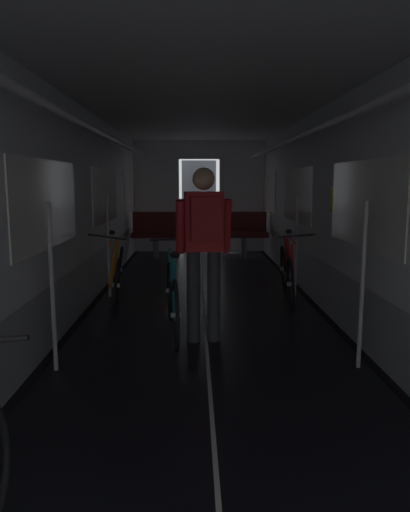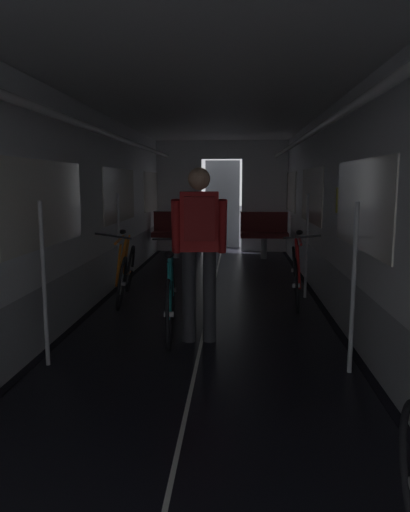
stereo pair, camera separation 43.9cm
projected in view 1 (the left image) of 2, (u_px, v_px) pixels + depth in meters
train_car_shell at (204, 168)px, 5.26m from camera, size 3.14×12.34×2.57m
bench_seat_far_left at (156, 230)px, 9.83m from camera, size 0.98×0.51×0.95m
bench_seat_far_right at (243, 230)px, 9.87m from camera, size 0.98×0.51×0.95m
bicycle_red at (287, 272)px, 6.30m from camera, size 0.44×1.69×0.95m
bicycle_orange at (117, 273)px, 6.24m from camera, size 0.44×1.69×0.96m
person_cyclist_aisle at (204, 239)px, 4.56m from camera, size 0.54×0.40×1.69m
bicycle_teal_in_aisle at (172, 297)px, 4.92m from camera, size 0.44×1.69×0.93m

